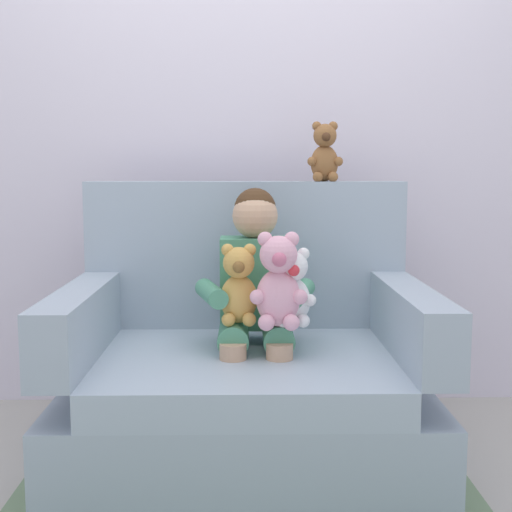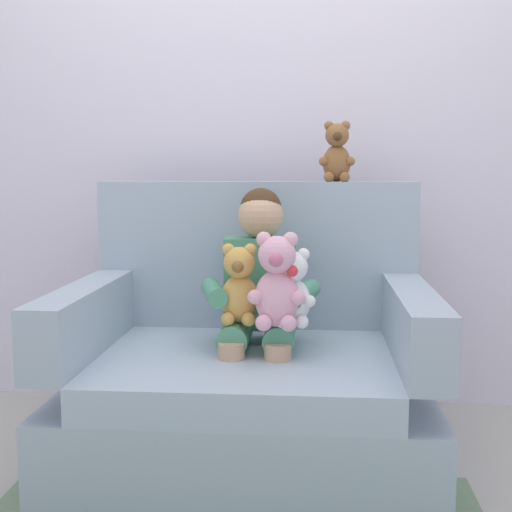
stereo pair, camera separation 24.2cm
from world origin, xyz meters
TOP-DOWN VIEW (x-y plane):
  - ground_plane at (0.00, 0.00)m, footprint 8.00×8.00m
  - back_wall at (0.00, 0.77)m, footprint 6.00×0.10m
  - armchair at (0.00, 0.05)m, footprint 1.30×0.99m
  - seated_child at (0.04, 0.09)m, footprint 0.45×0.39m
  - plush_pink at (0.11, -0.10)m, footprint 0.20×0.16m
  - plush_white at (0.16, -0.06)m, footprint 0.16×0.13m
  - plush_honey at (-0.02, -0.04)m, footprint 0.17×0.14m
  - plush_brown_on_backrest at (0.32, 0.42)m, footprint 0.14×0.12m

SIDE VIEW (x-z plane):
  - ground_plane at x=0.00m, z-range 0.00..0.00m
  - armchair at x=0.00m, z-range -0.20..0.82m
  - seated_child at x=0.04m, z-range 0.22..1.04m
  - plush_white at x=0.16m, z-range 0.52..0.79m
  - plush_honey at x=-0.02m, z-range 0.52..0.80m
  - plush_pink at x=0.11m, z-range 0.51..0.85m
  - plush_brown_on_backrest at x=0.32m, z-range 1.01..1.25m
  - back_wall at x=0.00m, z-range 0.00..2.60m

